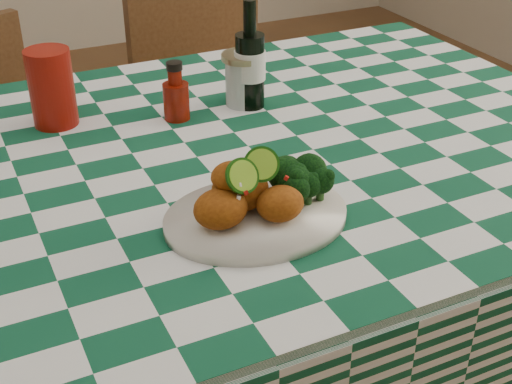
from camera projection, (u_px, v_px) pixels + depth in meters
name	position (u px, v px, depth m)	size (l,w,h in m)	color
dining_table	(205.00, 323.00, 1.49)	(1.66, 1.06, 0.79)	#0F4C30
plate	(256.00, 218.00, 1.10)	(0.29, 0.23, 0.02)	silver
fried_chicken_pile	(252.00, 186.00, 1.07)	(0.15, 0.11, 0.10)	#93450E
broccoli_side	(302.00, 179.00, 1.12)	(0.09, 0.09, 0.06)	black
red_tumbler	(52.00, 88.00, 1.38)	(0.09, 0.09, 0.15)	maroon
ketchup_bottle	(176.00, 91.00, 1.41)	(0.05, 0.05, 0.12)	#711105
mason_jar	(243.00, 79.00, 1.47)	(0.09, 0.09, 0.11)	#B2BCBA
beer_bottle	(250.00, 55.00, 1.44)	(0.06, 0.06, 0.22)	black
wooden_chair_left	(12.00, 193.00, 1.90)	(0.38, 0.40, 0.84)	#472814
wooden_chair_right	(226.00, 126.00, 2.15)	(0.43, 0.45, 0.94)	#472814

